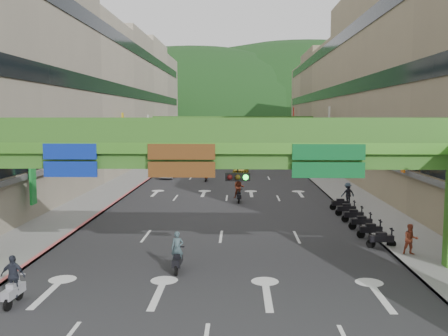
{
  "coord_description": "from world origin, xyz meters",
  "views": [
    {
      "loc": [
        1.05,
        -17.08,
        7.19
      ],
      "look_at": [
        0.0,
        18.0,
        3.5
      ],
      "focal_mm": 40.0,
      "sensor_mm": 36.0,
      "label": 1
    }
  ],
  "objects": [
    {
      "name": "scooter_rider_far",
      "position": [
        -2.56,
        37.35,
        0.93
      ],
      "size": [
        0.77,
        1.6,
        1.87
      ],
      "color": "maroon",
      "rests_on": "ground"
    },
    {
      "name": "ground",
      "position": [
        0.0,
        0.0,
        0.0
      ],
      "size": [
        320.0,
        320.0,
        0.0
      ],
      "primitive_type": "plane",
      "color": "black",
      "rests_on": "ground"
    },
    {
      "name": "curb_right",
      "position": [
        9.1,
        50.0,
        0.09
      ],
      "size": [
        0.2,
        140.0,
        0.18
      ],
      "primitive_type": "cube",
      "color": "gray",
      "rests_on": "ground"
    },
    {
      "name": "car_yellow",
      "position": [
        1.29,
        43.5,
        0.67
      ],
      "size": [
        2.2,
        4.15,
        1.34
      ],
      "primitive_type": "imported",
      "rotation": [
        0.0,
        0.0,
        -0.16
      ],
      "color": "gold",
      "rests_on": "ground"
    },
    {
      "name": "pedestrian_blue",
      "position": [
        9.8,
        22.75,
        0.85
      ],
      "size": [
        0.89,
        0.68,
        1.7
      ],
      "primitive_type": "imported",
      "rotation": [
        0.0,
        0.0,
        3.37
      ],
      "color": "#2F3F4C",
      "rests_on": "ground"
    },
    {
      "name": "scooter_rider_mid",
      "position": [
        1.06,
        23.84,
        1.15
      ],
      "size": [
        0.92,
        1.6,
        2.2
      ],
      "color": "black",
      "rests_on": "ground"
    },
    {
      "name": "pedestrian_dark",
      "position": [
        9.8,
        22.5,
        0.75
      ],
      "size": [
        0.89,
        0.4,
        1.5
      ],
      "primitive_type": "imported",
      "rotation": [
        0.0,
        0.0,
        0.04
      ],
      "color": "black",
      "rests_on": "ground"
    },
    {
      "name": "overpass_far",
      "position": [
        0.0,
        65.0,
        5.4
      ],
      "size": [
        28.0,
        2.2,
        7.1
      ],
      "color": "#4C9E2D",
      "rests_on": "ground"
    },
    {
      "name": "hill_right",
      "position": [
        25.0,
        180.0,
        0.0
      ],
      "size": [
        208.0,
        176.0,
        128.0
      ],
      "primitive_type": "ellipsoid",
      "color": "#1C4419",
      "rests_on": "ground"
    },
    {
      "name": "road_slab",
      "position": [
        0.0,
        50.0,
        0.01
      ],
      "size": [
        18.0,
        140.0,
        0.02
      ],
      "primitive_type": "cube",
      "color": "#28282B",
      "rests_on": "ground"
    },
    {
      "name": "building_row_right",
      "position": [
        18.93,
        50.0,
        9.46
      ],
      "size": [
        12.8,
        95.0,
        19.0
      ],
      "color": "gray",
      "rests_on": "ground"
    },
    {
      "name": "scooter_rider_left",
      "position": [
        -7.5,
        1.0,
        0.97
      ],
      "size": [
        0.96,
        1.6,
        1.96
      ],
      "color": "#909099",
      "rests_on": "ground"
    },
    {
      "name": "sidewalk_left",
      "position": [
        -11.0,
        50.0,
        0.07
      ],
      "size": [
        4.0,
        140.0,
        0.15
      ],
      "primitive_type": "cube",
      "color": "gray",
      "rests_on": "ground"
    },
    {
      "name": "hill_left",
      "position": [
        -15.0,
        160.0,
        0.0
      ],
      "size": [
        168.0,
        140.0,
        112.0
      ],
      "primitive_type": "ellipsoid",
      "color": "#1C4419",
      "rests_on": "ground"
    },
    {
      "name": "building_row_left",
      "position": [
        -18.93,
        50.0,
        9.46
      ],
      "size": [
        12.8,
        95.0,
        19.0
      ],
      "color": "#9E937F",
      "rests_on": "ground"
    },
    {
      "name": "overpass_near",
      "position": [
        0.93,
        5.38,
        5.21
      ],
      "size": [
        28.0,
        12.27,
        7.1
      ],
      "color": "#4C9E2D",
      "rests_on": "ground"
    },
    {
      "name": "car_silver",
      "position": [
        -6.98,
        39.92,
        0.68
      ],
      "size": [
        1.95,
        4.29,
        1.36
      ],
      "primitive_type": "imported",
      "rotation": [
        0.0,
        0.0,
        -0.12
      ],
      "color": "silver",
      "rests_on": "ground"
    },
    {
      "name": "parked_scooter_row",
      "position": [
        8.8,
        15.18,
        0.52
      ],
      "size": [
        1.6,
        11.55,
        1.08
      ],
      "color": "black",
      "rests_on": "ground"
    },
    {
      "name": "curb_left",
      "position": [
        -9.1,
        50.0,
        0.09
      ],
      "size": [
        0.2,
        140.0,
        0.18
      ],
      "primitive_type": "cube",
      "color": "#CC5959",
      "rests_on": "ground"
    },
    {
      "name": "sidewalk_right",
      "position": [
        11.0,
        50.0,
        0.07
      ],
      "size": [
        4.0,
        140.0,
        0.15
      ],
      "primitive_type": "cube",
      "color": "gray",
      "rests_on": "ground"
    },
    {
      "name": "pedestrian_red",
      "position": [
        9.8,
        8.0,
        0.78
      ],
      "size": [
        0.76,
        0.59,
        1.56
      ],
      "primitive_type": "imported",
      "rotation": [
        0.0,
        0.0,
        -0.0
      ],
      "color": "#A7452C",
      "rests_on": "ground"
    },
    {
      "name": "bunting_string",
      "position": [
        0.0,
        30.0,
        5.96
      ],
      "size": [
        26.0,
        0.36,
        0.47
      ],
      "color": "black",
      "rests_on": "ground"
    },
    {
      "name": "scooter_rider_near",
      "position": [
        -1.77,
        5.25,
        0.87
      ],
      "size": [
        0.57,
        1.6,
        1.9
      ],
      "color": "black",
      "rests_on": "ground"
    }
  ]
}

